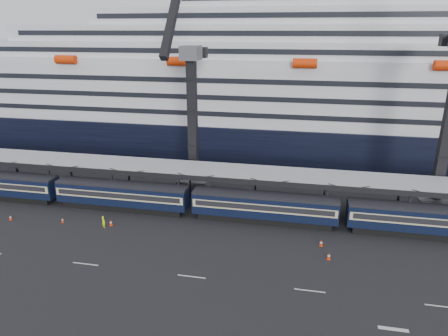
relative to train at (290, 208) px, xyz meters
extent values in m
plane|color=black|center=(4.65, -10.00, -2.20)|extent=(260.00, 260.00, 0.00)
cube|color=beige|center=(-21.35, -14.00, -2.19)|extent=(3.00, 0.15, 0.02)
cube|color=beige|center=(-9.35, -14.00, -2.19)|extent=(3.00, 0.15, 0.02)
cube|color=beige|center=(2.65, -14.00, -2.19)|extent=(3.00, 0.15, 0.02)
cube|color=beige|center=(14.65, -14.00, -2.19)|extent=(3.00, 0.15, 0.02)
cube|color=beige|center=(9.65, -18.00, -2.19)|extent=(2.50, 0.40, 0.02)
cube|color=black|center=(-43.35, 0.00, -1.75)|extent=(17.48, 2.40, 0.90)
cube|color=black|center=(-23.35, 0.00, -1.75)|extent=(17.48, 2.40, 0.90)
cube|color=black|center=(-23.35, 0.00, 0.05)|extent=(19.00, 2.80, 2.70)
cube|color=beige|center=(-23.35, 0.00, 0.35)|extent=(18.62, 2.92, 1.05)
cube|color=black|center=(-23.35, 0.00, 0.40)|extent=(17.86, 2.98, 0.70)
cube|color=black|center=(-23.35, 0.00, 1.55)|extent=(19.00, 2.50, 0.35)
cube|color=black|center=(-3.35, 0.00, -1.75)|extent=(17.48, 2.40, 0.90)
cube|color=black|center=(-3.35, 0.00, 0.05)|extent=(19.00, 2.80, 2.70)
cube|color=beige|center=(-3.35, 0.00, 0.35)|extent=(18.62, 2.92, 1.05)
cube|color=black|center=(-3.35, 0.00, 0.40)|extent=(17.86, 2.98, 0.70)
cube|color=black|center=(-3.35, 0.00, 1.55)|extent=(19.00, 2.50, 0.35)
cube|color=black|center=(16.65, 0.00, -1.75)|extent=(17.48, 2.40, 0.90)
cube|color=black|center=(16.65, 0.00, 0.05)|extent=(19.00, 2.80, 2.70)
cube|color=beige|center=(16.65, 0.00, 0.35)|extent=(18.62, 2.92, 1.05)
cube|color=black|center=(16.65, 0.00, 0.40)|extent=(17.86, 2.98, 0.70)
cube|color=black|center=(16.65, 0.00, 1.55)|extent=(19.00, 2.50, 0.35)
cube|color=gray|center=(4.65, 4.00, 3.20)|extent=(130.00, 6.00, 0.25)
cube|color=black|center=(4.65, 1.00, 2.90)|extent=(130.00, 0.25, 0.70)
cube|color=black|center=(4.65, 7.00, 2.90)|extent=(130.00, 0.25, 0.70)
cube|color=black|center=(-45.35, 6.80, 0.50)|extent=(0.25, 0.25, 5.40)
cube|color=black|center=(-35.35, 1.20, 0.50)|extent=(0.25, 0.25, 5.40)
cube|color=black|center=(-35.35, 6.80, 0.50)|extent=(0.25, 0.25, 5.40)
cube|color=black|center=(-25.35, 1.20, 0.50)|extent=(0.25, 0.25, 5.40)
cube|color=black|center=(-25.35, 6.80, 0.50)|extent=(0.25, 0.25, 5.40)
cube|color=black|center=(-15.35, 1.20, 0.50)|extent=(0.25, 0.25, 5.40)
cube|color=black|center=(-15.35, 6.80, 0.50)|extent=(0.25, 0.25, 5.40)
cube|color=black|center=(-5.35, 1.20, 0.50)|extent=(0.25, 0.25, 5.40)
cube|color=black|center=(-5.35, 6.80, 0.50)|extent=(0.25, 0.25, 5.40)
cube|color=black|center=(4.65, 1.20, 0.50)|extent=(0.25, 0.25, 5.40)
cube|color=black|center=(4.65, 6.80, 0.50)|extent=(0.25, 0.25, 5.40)
cube|color=black|center=(14.65, 1.20, 0.50)|extent=(0.25, 0.25, 5.40)
cube|color=black|center=(14.65, 6.80, 0.50)|extent=(0.25, 0.25, 5.40)
cube|color=black|center=(4.65, 36.00, 1.30)|extent=(200.00, 28.00, 7.00)
cube|color=silver|center=(4.65, 36.00, 10.80)|extent=(190.00, 26.88, 12.00)
cube|color=silver|center=(4.65, 36.00, 18.30)|extent=(160.00, 24.64, 3.00)
cube|color=black|center=(4.65, 23.63, 18.30)|extent=(153.60, 0.12, 0.90)
cube|color=silver|center=(4.65, 36.00, 21.30)|extent=(124.00, 21.84, 3.00)
cube|color=black|center=(4.65, 25.03, 21.30)|extent=(119.04, 0.12, 0.90)
cube|color=silver|center=(4.65, 36.00, 24.30)|extent=(90.00, 19.04, 3.00)
cube|color=black|center=(4.65, 26.43, 24.30)|extent=(86.40, 0.12, 0.90)
cylinder|color=red|center=(-43.35, 21.96, 16.60)|extent=(4.00, 1.60, 1.60)
cylinder|color=red|center=(-21.35, 21.96, 16.60)|extent=(4.00, 1.60, 1.60)
cylinder|color=red|center=(0.65, 21.96, 16.60)|extent=(4.00, 1.60, 1.60)
cylinder|color=red|center=(22.65, 21.96, 16.60)|extent=(4.00, 1.60, 1.60)
cube|color=#45484C|center=(-15.35, 9.00, -1.20)|extent=(4.50, 4.50, 2.00)
cube|color=black|center=(-15.35, 9.00, 8.80)|extent=(1.30, 1.30, 18.00)
cube|color=#45484C|center=(-15.35, 9.00, 18.80)|extent=(2.60, 3.20, 2.00)
cube|color=black|center=(-15.35, 11.52, 18.80)|extent=(0.90, 5.04, 0.90)
cube|color=black|center=(-15.35, 14.04, 18.60)|extent=(2.20, 1.60, 1.60)
cube|color=#45484C|center=(19.65, 8.00, -1.20)|extent=(4.50, 4.50, 2.00)
cube|color=black|center=(19.65, 8.00, 9.80)|extent=(1.30, 1.30, 20.00)
imported|color=#E7FF0D|center=(-23.38, -5.77, -1.40)|extent=(0.70, 0.62, 1.60)
cube|color=red|center=(-36.69, -6.23, -2.18)|extent=(0.37, 0.37, 0.04)
cone|color=red|center=(-36.69, -6.23, -1.81)|extent=(0.31, 0.31, 0.70)
cylinder|color=white|center=(-36.69, -6.23, -1.81)|extent=(0.26, 0.26, 0.12)
cube|color=red|center=(-29.45, -5.51, -2.18)|extent=(0.34, 0.34, 0.04)
cone|color=red|center=(-29.45, -5.51, -1.84)|extent=(0.29, 0.29, 0.65)
cylinder|color=white|center=(-29.45, -5.51, -1.84)|extent=(0.24, 0.24, 0.11)
cube|color=red|center=(-22.74, -5.08, -2.18)|extent=(0.42, 0.42, 0.04)
cone|color=red|center=(-22.74, -5.08, -1.76)|extent=(0.35, 0.35, 0.79)
cylinder|color=white|center=(-22.74, -5.08, -1.76)|extent=(0.30, 0.30, 0.13)
cube|color=red|center=(3.98, -5.01, -2.18)|extent=(0.41, 0.41, 0.04)
cone|color=red|center=(3.98, -5.01, -1.77)|extent=(0.34, 0.34, 0.78)
cylinder|color=white|center=(3.98, -5.01, -1.77)|extent=(0.29, 0.29, 0.13)
cube|color=red|center=(4.72, -7.83, -2.18)|extent=(0.42, 0.42, 0.04)
cone|color=red|center=(4.72, -7.83, -1.76)|extent=(0.35, 0.35, 0.80)
cylinder|color=white|center=(4.72, -7.83, -1.76)|extent=(0.30, 0.30, 0.13)
camera|label=1|loc=(0.86, -47.91, 22.08)|focal=32.00mm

